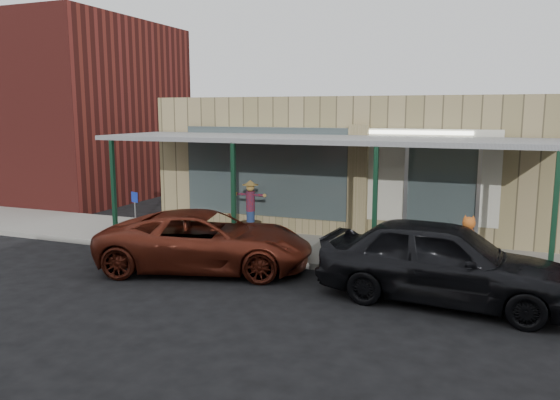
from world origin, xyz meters
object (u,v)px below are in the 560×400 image
at_px(barrel_scarecrow, 251,217).
at_px(car_maroon, 206,241).
at_px(parked_sedan, 443,261).
at_px(barrel_pumpkin, 456,250).
at_px(handicap_sign, 135,210).

height_order(barrel_scarecrow, car_maroon, barrel_scarecrow).
bearing_deg(car_maroon, parked_sedan, -108.44).
xyz_separation_m(parked_sedan, car_maroon, (-5.49, 0.27, -0.13)).
distance_m(barrel_pumpkin, car_maroon, 6.17).
relative_size(barrel_pumpkin, car_maroon, 0.12).
xyz_separation_m(barrel_scarecrow, handicap_sign, (-2.76, -1.74, 0.34)).
xyz_separation_m(barrel_pumpkin, handicap_sign, (-8.52, -1.37, 0.68)).
bearing_deg(handicap_sign, car_maroon, -2.07).
height_order(handicap_sign, parked_sedan, parked_sedan).
bearing_deg(car_maroon, barrel_scarecrow, -11.83).
height_order(barrel_scarecrow, barrel_pumpkin, barrel_scarecrow).
relative_size(barrel_pumpkin, parked_sedan, 0.12).
bearing_deg(barrel_pumpkin, parked_sedan, -91.44).
xyz_separation_m(barrel_scarecrow, car_maroon, (0.20, -3.00, -0.00)).
xyz_separation_m(barrel_pumpkin, parked_sedan, (-0.07, -2.91, 0.47)).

